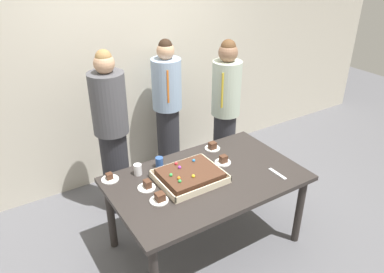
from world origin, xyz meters
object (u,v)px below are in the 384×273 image
Objects in this scene: person_serving_front at (112,133)px; person_green_shirt_behind at (167,110)px; plated_slice_near_left at (110,178)px; drink_cup_middle at (159,162)px; plated_slice_center_front at (160,198)px; plated_slice_near_right at (223,161)px; person_striped_tie_right at (225,110)px; plated_slice_far_left at (147,186)px; plated_slice_far_right at (212,147)px; party_table at (207,185)px; sheet_cake at (190,176)px; drink_cup_nearest at (138,170)px; cake_server_utensil at (277,174)px.

person_green_shirt_behind is (0.77, 0.27, -0.03)m from person_serving_front.
person_green_shirt_behind is (1.02, 0.81, 0.10)m from plated_slice_near_left.
plated_slice_center_front is at bearing -117.80° from drink_cup_middle.
plated_slice_near_right is 1.13m from person_serving_front.
person_striped_tie_right reaches higher than plated_slice_center_front.
plated_slice_far_right reaches higher than plated_slice_far_left.
person_serving_front is (-0.48, 0.96, 0.23)m from party_table.
person_serving_front is 0.82m from person_green_shirt_behind.
person_striped_tie_right is (1.33, 0.91, 0.10)m from plated_slice_center_front.
sheet_cake is 0.46m from drink_cup_nearest.
plated_slice_near_right is at bearing 12.90° from person_striped_tie_right.
sheet_cake is 3.68× the size of plated_slice_near_left.
plated_slice_far_left reaches higher than plated_slice_near_left.
person_striped_tie_right is at bearing 45.43° from party_table.
party_table is 0.20m from sheet_cake.
cake_server_utensil is (1.04, -0.65, -0.05)m from drink_cup_nearest.
plated_slice_near_left is 1.00× the size of plated_slice_far_right.
sheet_cake is 0.78m from cake_server_utensil.
person_striped_tie_right reaches higher than sheet_cake.
cake_server_utensil is at bearing -54.23° from plated_slice_near_right.
drink_cup_middle reaches higher than plated_slice_far_right.
party_table is 0.52m from plated_slice_center_front.
plated_slice_far_right is 0.71m from cake_server_utensil.
sheet_cake is 0.41m from plated_slice_near_right.
person_striped_tie_right is at bearing 34.54° from plated_slice_center_front.
cake_server_utensil is at bearing -27.95° from party_table.
party_table is 1.19m from person_striped_tie_right.
drink_cup_middle reaches higher than cake_server_utensil.
plated_slice_center_front is at bearing -11.05° from person_green_shirt_behind.
person_green_shirt_behind is at bearing 89.08° from person_serving_front.
plated_slice_far_left is at bearing 167.21° from sheet_cake.
plated_slice_far_left is (-0.51, 0.13, 0.11)m from party_table.
person_green_shirt_behind is at bearing 56.87° from drink_cup_middle.
person_striped_tie_right is at bearing 27.82° from plated_slice_far_left.
person_serving_front is (0.03, 0.82, 0.12)m from plated_slice_far_left.
plated_slice_center_front is 0.09× the size of person_serving_front.
sheet_cake is 0.57m from plated_slice_far_right.
person_serving_front is (-1.03, 1.25, 0.14)m from cake_server_utensil.
person_striped_tie_right reaches higher than cake_server_utensil.
person_serving_front reaches higher than person_striped_tie_right.
party_table is 1.28m from person_green_shirt_behind.
party_table is at bearing -53.34° from drink_cup_middle.
plated_slice_near_right is 0.27m from plated_slice_far_right.
person_striped_tie_right is at bearing 52.03° from plated_slice_near_right.
person_serving_front reaches higher than plated_slice_near_left.
plated_slice_near_left is at bearing 147.99° from sheet_cake.
cake_server_utensil is 0.12× the size of person_green_shirt_behind.
drink_cup_nearest is at bearing 87.75° from plated_slice_center_front.
person_green_shirt_behind reaches higher than plated_slice_center_front.
drink_cup_middle is 0.06× the size of person_striped_tie_right.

